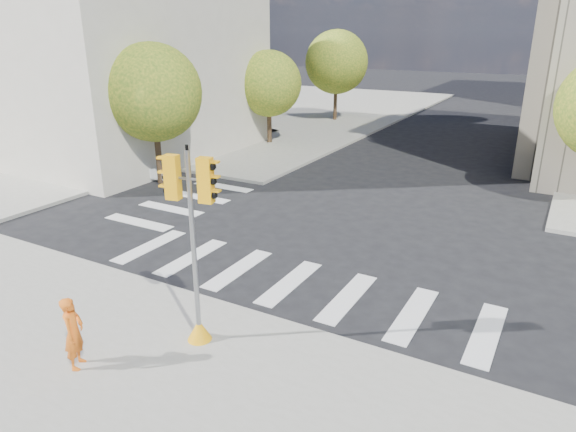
# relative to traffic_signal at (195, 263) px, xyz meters

# --- Properties ---
(ground) EXTENTS (160.00, 160.00, 0.00)m
(ground) POSITION_rel_traffic_signal_xyz_m (0.41, 5.71, -2.08)
(ground) COLOR black
(ground) RESTS_ON ground
(sidewalk_far_left) EXTENTS (28.00, 40.00, 0.15)m
(sidewalk_far_left) POSITION_rel_traffic_signal_xyz_m (-19.59, 31.71, -2.00)
(sidewalk_far_left) COLOR gray
(sidewalk_far_left) RESTS_ON ground
(classical_building) EXTENTS (19.00, 15.00, 12.70)m
(classical_building) POSITION_rel_traffic_signal_xyz_m (-19.59, 13.71, 4.37)
(classical_building) COLOR beige
(classical_building) RESTS_ON ground
(tree_lw_near) EXTENTS (4.40, 4.40, 6.41)m
(tree_lw_near) POSITION_rel_traffic_signal_xyz_m (-10.09, 9.71, 2.13)
(tree_lw_near) COLOR #382616
(tree_lw_near) RESTS_ON ground
(tree_lw_mid) EXTENTS (4.00, 4.00, 5.77)m
(tree_lw_mid) POSITION_rel_traffic_signal_xyz_m (-10.09, 19.71, 1.69)
(tree_lw_mid) COLOR #382616
(tree_lw_mid) RESTS_ON ground
(tree_lw_far) EXTENTS (4.80, 4.80, 6.95)m
(tree_lw_far) POSITION_rel_traffic_signal_xyz_m (-10.09, 29.71, 2.46)
(tree_lw_far) COLOR #382616
(tree_lw_far) RESTS_ON ground
(traffic_signal) EXTENTS (1.08, 0.56, 4.55)m
(traffic_signal) POSITION_rel_traffic_signal_xyz_m (0.00, 0.00, 0.00)
(traffic_signal) COLOR #F4A20C
(traffic_signal) RESTS_ON sidewalk_near
(photographer) EXTENTS (0.62, 0.70, 1.61)m
(photographer) POSITION_rel_traffic_signal_xyz_m (-1.61, -2.05, -1.12)
(photographer) COLOR orange
(photographer) RESTS_ON sidewalk_near
(planter_wall) EXTENTS (5.97, 1.50, 0.50)m
(planter_wall) POSITION_rel_traffic_signal_xyz_m (-12.59, 9.38, -1.68)
(planter_wall) COLOR silver
(planter_wall) RESTS_ON sidewalk_left_near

